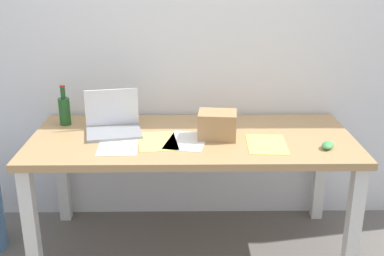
# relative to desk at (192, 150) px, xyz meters

# --- Properties ---
(ground_plane) EXTENTS (8.00, 8.00, 0.00)m
(ground_plane) POSITION_rel_desk_xyz_m (0.00, 0.00, -0.63)
(ground_plane) COLOR slate
(back_wall) EXTENTS (5.20, 0.08, 2.60)m
(back_wall) POSITION_rel_desk_xyz_m (0.00, 0.46, 0.67)
(back_wall) COLOR white
(back_wall) RESTS_ON ground
(desk) EXTENTS (1.83, 0.79, 0.72)m
(desk) POSITION_rel_desk_xyz_m (0.00, 0.00, 0.00)
(desk) COLOR tan
(desk) RESTS_ON ground
(laptop_left) EXTENTS (0.35, 0.30, 0.24)m
(laptop_left) POSITION_rel_desk_xyz_m (-0.46, 0.07, 0.14)
(laptop_left) COLOR gray
(laptop_left) RESTS_ON desk
(beer_bottle) EXTENTS (0.07, 0.07, 0.24)m
(beer_bottle) POSITION_rel_desk_xyz_m (-0.77, 0.22, 0.18)
(beer_bottle) COLOR #1E5123
(beer_bottle) RESTS_ON desk
(computer_mouse) EXTENTS (0.10, 0.12, 0.03)m
(computer_mouse) POSITION_rel_desk_xyz_m (0.72, -0.19, 0.10)
(computer_mouse) COLOR #4C9E56
(computer_mouse) RESTS_ON desk
(cardboard_box) EXTENTS (0.23, 0.19, 0.15)m
(cardboard_box) POSITION_rel_desk_xyz_m (0.14, -0.02, 0.16)
(cardboard_box) COLOR tan
(cardboard_box) RESTS_ON desk
(paper_sheet_front_left) EXTENTS (0.22, 0.31, 0.00)m
(paper_sheet_front_left) POSITION_rel_desk_xyz_m (-0.40, -0.14, 0.09)
(paper_sheet_front_left) COLOR white
(paper_sheet_front_left) RESTS_ON desk
(paper_sheet_center) EXTENTS (0.27, 0.34, 0.00)m
(paper_sheet_center) POSITION_rel_desk_xyz_m (-0.03, -0.08, 0.09)
(paper_sheet_center) COLOR white
(paper_sheet_center) RESTS_ON desk
(paper_yellow_folder) EXTENTS (0.25, 0.32, 0.00)m
(paper_yellow_folder) POSITION_rel_desk_xyz_m (-0.19, -0.08, 0.09)
(paper_yellow_folder) COLOR #F4E06B
(paper_yellow_folder) RESTS_ON desk
(paper_sheet_front_right) EXTENTS (0.22, 0.31, 0.00)m
(paper_sheet_front_right) POSITION_rel_desk_xyz_m (0.41, -0.13, 0.09)
(paper_sheet_front_right) COLOR #F4E06B
(paper_sheet_front_right) RESTS_ON desk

